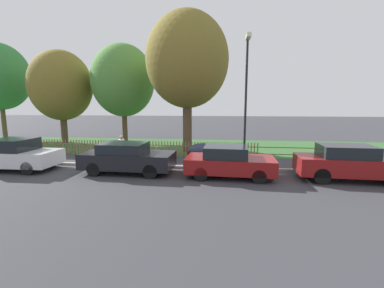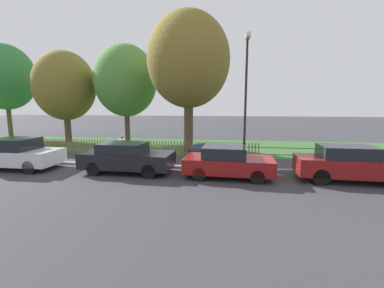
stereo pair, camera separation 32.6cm
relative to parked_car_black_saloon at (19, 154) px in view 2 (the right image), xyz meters
name	(u,v)px [view 2 (the right image)]	position (x,y,z in m)	size (l,w,h in m)	color
ground_plane	(119,166)	(4.70, 1.17, -0.77)	(120.00, 120.00, 0.00)	#38383D
kerb_stone	(119,165)	(4.70, 1.27, -0.71)	(42.14, 0.20, 0.12)	#9E998E
grass_strip	(156,146)	(4.70, 8.06, -0.76)	(42.14, 7.81, 0.01)	#33602D
park_fence	(138,148)	(4.70, 4.17, -0.30)	(42.14, 0.05, 0.94)	olive
parked_car_black_saloon	(19,154)	(0.00, 0.00, 0.00)	(3.87, 1.91, 1.54)	silver
parked_car_navy_estate	(127,157)	(5.62, 0.10, -0.04)	(4.28, 1.94, 1.42)	black
parked_car_red_compact	(228,162)	(10.33, -0.03, -0.07)	(3.93, 2.01, 1.39)	maroon
parked_car_white_van	(350,164)	(15.36, 0.00, 0.00)	(4.37, 1.81, 1.51)	maroon
covered_motorcycle	(205,150)	(9.04, 3.25, -0.15)	(1.96, 0.92, 1.00)	black
tree_nearest_kerb	(5,77)	(-9.82, 10.02, 4.88)	(5.12, 5.12, 8.61)	brown
tree_behind_motorcycle	(65,86)	(-2.99, 8.54, 3.91)	(4.87, 4.87, 7.51)	brown
tree_mid_park	(126,81)	(2.21, 8.61, 4.26)	(4.89, 4.89, 7.86)	brown
tree_far_left	(189,61)	(7.70, 5.70, 5.21)	(5.32, 5.32, 9.07)	brown
pedestrian_near_fence	(122,148)	(4.65, 1.82, 0.11)	(0.44, 0.44, 1.55)	#7F6B51
street_lamp	(246,89)	(11.13, 1.53, 3.17)	(0.20, 0.78, 6.36)	black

